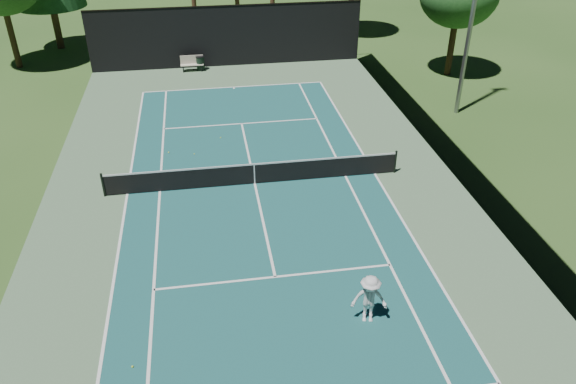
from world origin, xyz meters
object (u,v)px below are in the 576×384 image
object	(u,v)px
tennis_ball_b	(169,152)
trash_bin	(200,63)
tennis_ball_d	(194,154)
tennis_ball_a	(132,367)
player	(369,299)
tennis_ball_c	(221,138)
tennis_net	(254,173)
park_bench	(192,63)

from	to	relation	value
tennis_ball_b	trash_bin	world-z (taller)	trash_bin
tennis_ball_b	tennis_ball_d	xyz separation A→B (m)	(1.23, -0.34, -0.01)
tennis_ball_a	player	bearing A→B (deg)	6.09
player	tennis_ball_d	world-z (taller)	player
player	tennis_ball_a	size ratio (longest dim) A/B	24.81
tennis_ball_c	trash_bin	xyz separation A→B (m)	(-0.69, 10.58, 0.45)
tennis_net	park_bench	distance (m)	15.55
trash_bin	tennis_ball_c	bearing A→B (deg)	-86.28
tennis_net	tennis_ball_c	xyz separation A→B (m)	(-1.22, 4.83, -0.52)
tennis_ball_c	tennis_ball_d	world-z (taller)	tennis_ball_c
trash_bin	player	bearing A→B (deg)	-79.57
trash_bin	tennis_ball_d	bearing A→B (deg)	-93.15
tennis_ball_a	park_bench	size ratio (longest dim) A/B	0.05
tennis_ball_d	trash_bin	world-z (taller)	trash_bin
player	tennis_ball_c	size ratio (longest dim) A/B	26.30
tennis_net	park_bench	world-z (taller)	tennis_net
tennis_net	tennis_ball_d	xyz separation A→B (m)	(-2.58, 3.25, -0.53)
tennis_net	tennis_ball_a	distance (m)	10.69
tennis_ball_a	tennis_ball_c	bearing A→B (deg)	76.96
tennis_ball_b	tennis_ball_d	bearing A→B (deg)	-15.64
tennis_net	tennis_ball_c	bearing A→B (deg)	104.14
park_bench	tennis_ball_a	bearing A→B (deg)	-94.84
tennis_ball_c	park_bench	distance (m)	10.61
tennis_ball_c	tennis_ball_b	bearing A→B (deg)	-154.43
tennis_net	tennis_ball_a	size ratio (longest dim) A/B	186.35
player	trash_bin	size ratio (longest dim) A/B	1.82
tennis_ball_d	trash_bin	xyz separation A→B (m)	(0.67, 12.16, 0.45)
player	tennis_ball_a	distance (m)	7.23
player	park_bench	world-z (taller)	player
player	tennis_ball_d	size ratio (longest dim) A/B	28.13
tennis_ball_a	tennis_ball_d	world-z (taller)	tennis_ball_a
tennis_net	tennis_ball_b	xyz separation A→B (m)	(-3.80, 3.59, -0.52)
tennis_ball_b	park_bench	distance (m)	11.85
tennis_ball_b	player	bearing A→B (deg)	-62.95
tennis_ball_b	park_bench	bearing A→B (deg)	83.46
park_bench	tennis_ball_b	bearing A→B (deg)	-96.54
tennis_net	player	bearing A→B (deg)	-73.88
player	tennis_ball_b	xyz separation A→B (m)	(-6.37, 12.48, -0.82)
player	tennis_ball_b	bearing A→B (deg)	130.02
tennis_ball_b	trash_bin	distance (m)	11.98
player	tennis_ball_b	distance (m)	14.04
tennis_net	player	world-z (taller)	player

